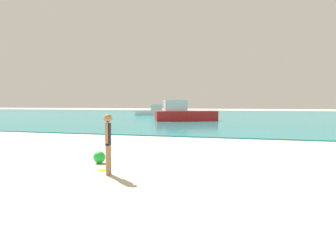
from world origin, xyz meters
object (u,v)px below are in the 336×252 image
at_px(person_standing, 108,140).
at_px(beach_ball, 99,157).
at_px(frisbee, 103,170).
at_px(boat_far, 152,111).
at_px(boat_near, 184,114).

height_order(person_standing, beach_ball, person_standing).
bearing_deg(person_standing, frisbee, -148.95).
bearing_deg(person_standing, beach_ball, -154.65).
relative_size(boat_far, beach_ball, 13.39).
xyz_separation_m(frisbee, beach_ball, (-0.59, 0.91, 0.17)).
relative_size(frisbee, beach_ball, 0.72).
distance_m(person_standing, frisbee, 1.03).
bearing_deg(boat_far, frisbee, 92.09).
bearing_deg(frisbee, beach_ball, 123.11).
height_order(frisbee, boat_near, boat_near).
bearing_deg(boat_far, person_standing, 92.45).
relative_size(boat_near, beach_ball, 17.45).
xyz_separation_m(person_standing, boat_far, (-11.40, 36.66, -0.27)).
height_order(person_standing, frisbee, person_standing).
distance_m(frisbee, boat_far, 37.87).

